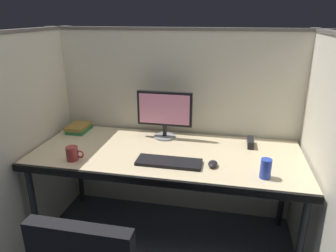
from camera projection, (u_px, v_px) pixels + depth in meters
cubicle_partition_rear at (177, 125)px, 2.58m from camera, size 2.21×0.06×1.57m
cubicle_partition_left at (32, 140)px, 2.27m from camera, size 0.06×1.41×1.57m
cubicle_partition_right at (321, 165)px, 1.89m from camera, size 0.06×1.41×1.57m
desk at (166, 159)px, 2.20m from camera, size 1.90×0.80×0.74m
monitor_center at (165, 112)px, 2.38m from camera, size 0.43×0.17×0.37m
keyboard_main at (169, 162)px, 2.02m from camera, size 0.43×0.15×0.02m
computer_mouse at (213, 164)px, 1.98m from camera, size 0.06×0.10×0.04m
red_stapler at (250, 142)px, 2.28m from camera, size 0.04×0.15×0.06m
soda_can at (266, 169)px, 1.83m from camera, size 0.07×0.07×0.12m
coffee_mug at (73, 154)px, 2.06m from camera, size 0.13×0.08×0.09m
book_stack at (79, 128)px, 2.57m from camera, size 0.16×0.21×0.06m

